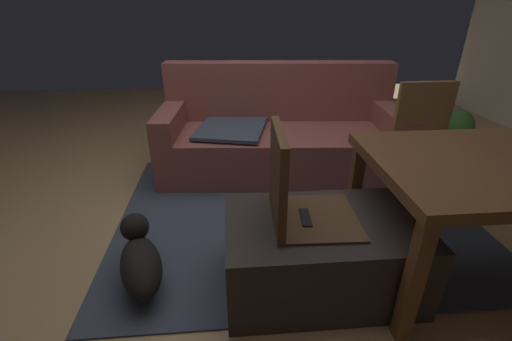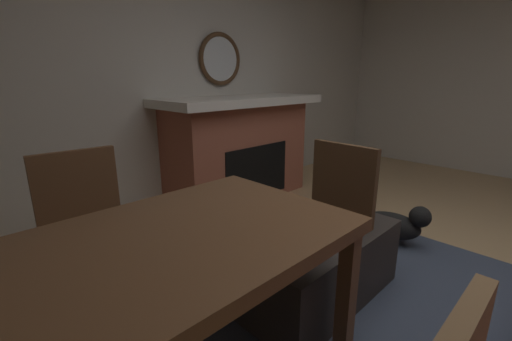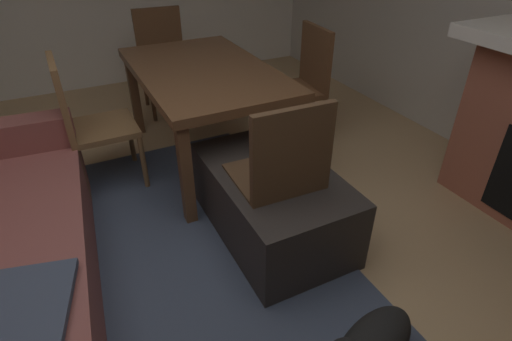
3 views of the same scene
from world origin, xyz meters
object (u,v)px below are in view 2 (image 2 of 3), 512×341
at_px(tv_remote, 325,224).
at_px(small_dog, 394,224).
at_px(dining_table, 161,261).
at_px(dining_chair_south, 87,225).
at_px(round_wall_mirror, 220,59).
at_px(dining_chair_west, 331,211).
at_px(fireplace, 239,148).
at_px(ottoman_coffee_table, 312,262).

relative_size(tv_remote, small_dog, 0.30).
bearing_deg(dining_table, dining_chair_south, -90.49).
relative_size(round_wall_mirror, dining_table, 0.37).
bearing_deg(tv_remote, dining_chair_west, 162.64).
xyz_separation_m(dining_table, dining_chair_south, (-0.01, -0.84, -0.13)).
relative_size(fireplace, small_dog, 3.37).
distance_m(fireplace, tv_remote, 1.82).
distance_m(dining_table, dining_chair_west, 1.16).
height_order(fireplace, dining_table, fireplace).
relative_size(round_wall_mirror, tv_remote, 3.47).
distance_m(round_wall_mirror, dining_chair_west, 2.29).
xyz_separation_m(ottoman_coffee_table, dining_chair_west, (-0.14, 0.03, 0.31)).
relative_size(ottoman_coffee_table, dining_chair_west, 1.12).
xyz_separation_m(tv_remote, dining_chair_west, (-0.04, 0.02, 0.08)).
xyz_separation_m(fireplace, dining_chair_south, (1.87, 0.81, -0.04)).
bearing_deg(fireplace, dining_chair_west, 66.28).
height_order(dining_table, dining_chair_south, dining_chair_south).
distance_m(fireplace, small_dog, 1.76).
distance_m(ottoman_coffee_table, dining_chair_west, 0.34).
relative_size(dining_table, dining_chair_west, 1.62).
relative_size(dining_chair_west, dining_chair_south, 1.00).
bearing_deg(fireplace, round_wall_mirror, -90.00).
height_order(ottoman_coffee_table, tv_remote, tv_remote).
height_order(dining_chair_south, small_dog, dining_chair_south).
distance_m(tv_remote, dining_chair_west, 0.09).
bearing_deg(ottoman_coffee_table, fireplace, -118.08).
bearing_deg(dining_table, fireplace, -138.60).
distance_m(fireplace, dining_chair_south, 2.04).
height_order(dining_table, small_dog, dining_table).
xyz_separation_m(fireplace, small_dog, (-0.13, 1.71, -0.39)).
xyz_separation_m(round_wall_mirror, dining_chair_west, (0.73, 1.94, -0.98)).
relative_size(dining_table, dining_chair_south, 1.62).
relative_size(dining_chair_south, small_dog, 1.72).
distance_m(round_wall_mirror, small_dog, 2.40).
height_order(round_wall_mirror, dining_chair_south, round_wall_mirror).
xyz_separation_m(round_wall_mirror, dining_chair_south, (1.87, 1.10, -0.98)).
height_order(tv_remote, small_dog, tv_remote).
bearing_deg(dining_table, round_wall_mirror, -134.04).
height_order(fireplace, tv_remote, fireplace).
relative_size(tv_remote, dining_chair_south, 0.17).
bearing_deg(ottoman_coffee_table, dining_chair_west, 169.00).
bearing_deg(small_dog, dining_chair_west, -3.78).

